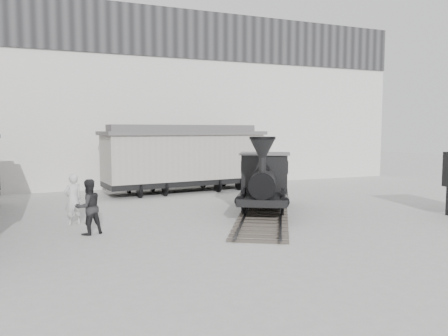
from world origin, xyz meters
name	(u,v)px	position (x,y,z in m)	size (l,w,h in m)	color
ground	(270,235)	(0.00, 0.00, 0.00)	(90.00, 90.00, 0.00)	#9E9E9B
north_wall	(160,99)	(0.00, 14.98, 5.55)	(34.00, 2.51, 11.00)	silver
locomotive	(264,185)	(1.67, 3.64, 1.18)	(6.21, 8.86, 3.21)	#3D3934
boxcar	(185,157)	(0.42, 11.08, 2.01)	(9.61, 3.94, 3.83)	black
visitor_a	(73,200)	(-6.03, 4.23, 0.95)	(0.70, 0.46, 1.91)	silver
visitor_b	(88,207)	(-5.63, 2.44, 0.94)	(0.92, 0.71, 1.89)	black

